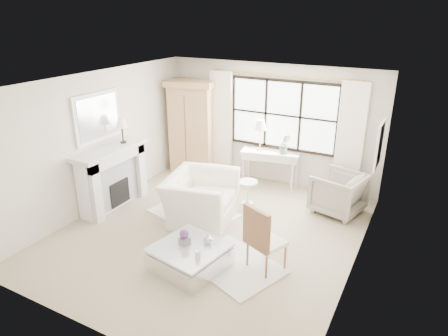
{
  "coord_description": "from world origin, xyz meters",
  "views": [
    {
      "loc": [
        3.19,
        -5.44,
        3.77
      ],
      "look_at": [
        0.18,
        0.2,
        1.22
      ],
      "focal_mm": 32.0,
      "sensor_mm": 36.0,
      "label": 1
    }
  ],
  "objects": [
    {
      "name": "planter_box",
      "position": [
        0.16,
        -1.04,
        0.43
      ],
      "size": [
        0.18,
        0.18,
        0.11
      ],
      "primitive_type": "cube",
      "rotation": [
        0.0,
        0.0,
        -0.29
      ],
      "color": "slate",
      "rests_on": "coffee_table"
    },
    {
      "name": "pillar_candle",
      "position": [
        0.53,
        -1.27,
        0.44
      ],
      "size": [
        0.08,
        0.08,
        0.12
      ],
      "primitive_type": "cylinder",
      "color": "silver",
      "rests_on": "coffee_table"
    },
    {
      "name": "wall_left",
      "position": [
        -2.5,
        0.0,
        1.35
      ],
      "size": [
        0.0,
        5.5,
        5.5
      ],
      "primitive_type": "plane",
      "rotation": [
        1.57,
        0.0,
        1.57
      ],
      "color": "beige",
      "rests_on": "ground"
    },
    {
      "name": "coffee_vase",
      "position": [
        0.46,
        -0.85,
        0.46
      ],
      "size": [
        0.17,
        0.17,
        0.15
      ],
      "primitive_type": "imported",
      "rotation": [
        0.0,
        0.0,
        0.13
      ],
      "color": "silver",
      "rests_on": "coffee_table"
    },
    {
      "name": "window_pane",
      "position": [
        0.3,
        2.73,
        1.6
      ],
      "size": [
        2.4,
        0.02,
        1.5
      ],
      "primitive_type": "cube",
      "color": "white",
      "rests_on": "wall_back"
    },
    {
      "name": "mirror_frame",
      "position": [
        -2.47,
        0.0,
        1.84
      ],
      "size": [
        0.05,
        1.15,
        0.95
      ],
      "primitive_type": "cube",
      "color": "white",
      "rests_on": "wall_left"
    },
    {
      "name": "club_armchair",
      "position": [
        -0.4,
        0.35,
        0.44
      ],
      "size": [
        1.44,
        1.57,
        0.89
      ],
      "primitive_type": "imported",
      "rotation": [
        0.0,
        0.0,
        1.77
      ],
      "color": "white",
      "rests_on": "floor"
    },
    {
      "name": "armoire",
      "position": [
        -1.86,
        2.4,
        1.14
      ],
      "size": [
        1.24,
        0.92,
        2.24
      ],
      "rotation": [
        0.0,
        0.0,
        0.21
      ],
      "color": "tan",
      "rests_on": "floor"
    },
    {
      "name": "console_lamp",
      "position": [
        -0.13,
        2.5,
        1.36
      ],
      "size": [
        0.28,
        0.28,
        0.69
      ],
      "color": "#AA813B",
      "rests_on": "console_table"
    },
    {
      "name": "orchid_plant",
      "position": [
        0.46,
        2.5,
        1.03
      ],
      "size": [
        0.3,
        0.28,
        0.45
      ],
      "primitive_type": "imported",
      "rotation": [
        0.0,
        0.0,
        0.36
      ],
      "color": "#5A744D",
      "rests_on": "console_table"
    },
    {
      "name": "mantel_lamp",
      "position": [
        -2.2,
        0.36,
        1.65
      ],
      "size": [
        0.22,
        0.22,
        0.51
      ],
      "color": "black",
      "rests_on": "fireplace"
    },
    {
      "name": "ceiling",
      "position": [
        0.0,
        0.0,
        2.7
      ],
      "size": [
        5.5,
        5.5,
        0.0
      ],
      "primitive_type": "plane",
      "rotation": [
        3.14,
        0.0,
        0.0
      ],
      "color": "white",
      "rests_on": "ground"
    },
    {
      "name": "rug_right",
      "position": [
        0.85,
        -0.71,
        0.01
      ],
      "size": [
        1.72,
        1.51,
        0.03
      ],
      "primitive_type": "cube",
      "rotation": [
        0.0,
        0.0,
        -0.36
      ],
      "color": "silver",
      "rests_on": "floor"
    },
    {
      "name": "coffee_table",
      "position": [
        0.26,
        -1.07,
        0.18
      ],
      "size": [
        1.16,
        1.16,
        0.38
      ],
      "rotation": [
        0.0,
        0.0,
        -0.18
      ],
      "color": "silver",
      "rests_on": "floor"
    },
    {
      "name": "fireplace",
      "position": [
        -2.27,
        0.0,
        0.65
      ],
      "size": [
        0.58,
        1.66,
        1.26
      ],
      "color": "silver",
      "rests_on": "ground"
    },
    {
      "name": "curtain_right",
      "position": [
        1.8,
        2.65,
        1.24
      ],
      "size": [
        0.55,
        0.1,
        2.47
      ],
      "primitive_type": "cube",
      "color": "white",
      "rests_on": "ground"
    },
    {
      "name": "wall_right",
      "position": [
        2.5,
        0.0,
        1.35
      ],
      "size": [
        0.0,
        5.5,
        5.5
      ],
      "primitive_type": "plane",
      "rotation": [
        1.57,
        0.0,
        -1.57
      ],
      "color": "silver",
      "rests_on": "ground"
    },
    {
      "name": "french_chair",
      "position": [
        1.3,
        -0.55,
        0.31
      ],
      "size": [
        0.63,
        0.64,
        1.08
      ],
      "rotation": [
        0.0,
        0.0,
        2.73
      ],
      "color": "#905C3C",
      "rests_on": "floor"
    },
    {
      "name": "curtain_left",
      "position": [
        -1.2,
        2.65,
        1.24
      ],
      "size": [
        0.55,
        0.1,
        2.47
      ],
      "primitive_type": "cube",
      "color": "white",
      "rests_on": "ground"
    },
    {
      "name": "side_table",
      "position": [
        0.12,
        1.35,
        0.33
      ],
      "size": [
        0.4,
        0.4,
        0.51
      ],
      "color": "white",
      "rests_on": "floor"
    },
    {
      "name": "console_table",
      "position": [
        0.13,
        2.51,
        0.4
      ],
      "size": [
        1.37,
        0.71,
        0.8
      ],
      "rotation": [
        0.0,
        0.0,
        0.21
      ],
      "color": "silver",
      "rests_on": "floor"
    },
    {
      "name": "floor",
      "position": [
        0.0,
        0.0,
        0.0
      ],
      "size": [
        5.5,
        5.5,
        0.0
      ],
      "primitive_type": "plane",
      "color": "tan",
      "rests_on": "ground"
    },
    {
      "name": "wall_front",
      "position": [
        0.0,
        -2.75,
        1.35
      ],
      "size": [
        5.0,
        0.0,
        5.0
      ],
      "primitive_type": "plane",
      "rotation": [
        -1.57,
        0.0,
        0.0
      ],
      "color": "beige",
      "rests_on": "ground"
    },
    {
      "name": "mirror_glass",
      "position": [
        -2.44,
        0.0,
        1.84
      ],
      "size": [
        0.02,
        1.0,
        0.8
      ],
      "primitive_type": "cube",
      "color": "#B6BBC2",
      "rests_on": "wall_left"
    },
    {
      "name": "curtain_rod",
      "position": [
        0.3,
        2.67,
        2.47
      ],
      "size": [
        3.3,
        0.04,
        0.04
      ],
      "primitive_type": "cylinder",
      "rotation": [
        0.0,
        1.57,
        0.0
      ],
      "color": "#A8793A",
      "rests_on": "wall_back"
    },
    {
      "name": "planter_flowers",
      "position": [
        0.16,
        -1.04,
        0.56
      ],
      "size": [
        0.14,
        0.14,
        0.14
      ],
      "primitive_type": "sphere",
      "color": "#602F76",
      "rests_on": "planter_box"
    },
    {
      "name": "window_frame",
      "position": [
        0.3,
        2.72,
        1.6
      ],
      "size": [
        2.5,
        0.04,
        1.5
      ],
      "primitive_type": null,
      "color": "black",
      "rests_on": "wall_back"
    },
    {
      "name": "art_canvas",
      "position": [
        2.45,
        1.7,
        1.55
      ],
      "size": [
        0.01,
        0.52,
        0.72
      ],
      "primitive_type": "cube",
      "color": "beige",
      "rests_on": "wall_right"
    },
    {
      "name": "wingback_chair",
      "position": [
        1.83,
        1.86,
        0.41
      ],
      "size": [
        1.08,
        1.07,
        0.82
      ],
      "primitive_type": "imported",
      "rotation": [
        0.0,
        0.0,
        -1.81
      ],
      "color": "gray",
      "rests_on": "floor"
    },
    {
      "name": "art_frame",
      "position": [
        2.47,
        1.7,
        1.55
      ],
      "size": [
        0.04,
        0.62,
        0.82
      ],
      "primitive_type": "cube",
      "color": "silver",
      "rests_on": "wall_right"
    },
    {
      "name": "rug_left",
      "position": [
        -0.64,
        0.45,
        0.01
      ],
      "size": [
        1.8,
        1.46,
        0.03
      ],
      "primitive_type": "cube",
      "rotation": [
        0.0,
        0.0,
        -0.24
      ],
      "color": "white",
      "rests_on": "floor"
    },
    {
      "name": "wall_back",
      "position": [
        0.0,
        2.75,
        1.35
      ],
      "size": [
        5.0,
        0.0,
        5.0
      ],
      "primitive_type": "plane",
      "rotation": [
        1.57,
        0.0,
        0.0
      ],
      "color": "beige",
      "rests_on": "ground"
    }
  ]
}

